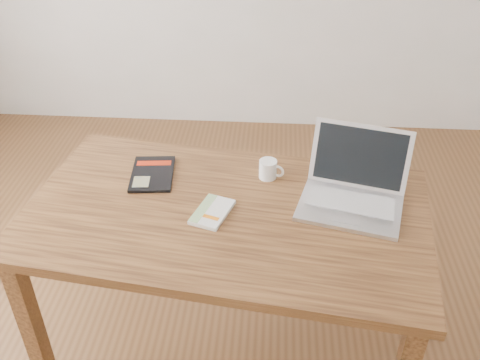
# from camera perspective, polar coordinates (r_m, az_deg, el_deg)

# --- Properties ---
(room) EXTENTS (4.04, 4.04, 2.70)m
(room) POSITION_cam_1_polar(r_m,az_deg,el_deg) (1.83, -8.78, 13.91)
(room) COLOR brown
(room) RESTS_ON ground
(desk) EXTENTS (1.61, 1.06, 0.75)m
(desk) POSITION_cam_1_polar(r_m,az_deg,el_deg) (2.08, -1.50, -5.19)
(desk) COLOR #57351A
(desk) RESTS_ON ground
(white_guidebook) EXTENTS (0.17, 0.21, 0.02)m
(white_guidebook) POSITION_cam_1_polar(r_m,az_deg,el_deg) (2.00, -2.99, -3.42)
(white_guidebook) COLOR silver
(white_guidebook) RESTS_ON desk
(black_guidebook) EXTENTS (0.19, 0.27, 0.01)m
(black_guidebook) POSITION_cam_1_polar(r_m,az_deg,el_deg) (2.24, -9.34, 0.66)
(black_guidebook) COLOR black
(black_guidebook) RESTS_ON desk
(laptop) EXTENTS (0.45, 0.43, 0.26)m
(laptop) POSITION_cam_1_polar(r_m,az_deg,el_deg) (2.08, 12.00, -0.99)
(laptop) COLOR silver
(laptop) RESTS_ON desk
(coffee_mug) EXTENTS (0.10, 0.07, 0.08)m
(coffee_mug) POSITION_cam_1_polar(r_m,az_deg,el_deg) (2.18, 3.06, 1.19)
(coffee_mug) COLOR white
(coffee_mug) RESTS_ON desk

